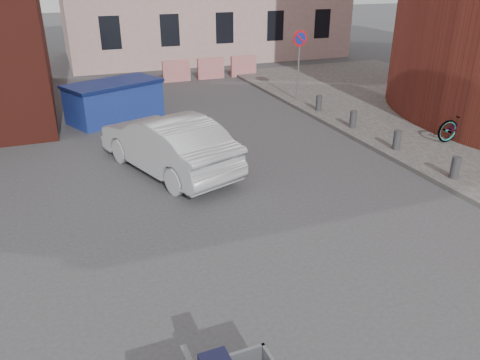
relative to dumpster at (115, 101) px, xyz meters
name	(u,v)px	position (x,y,z in m)	size (l,w,h in m)	color
ground	(247,256)	(1.03, -9.72, -0.67)	(120.00, 120.00, 0.00)	#38383A
no_parking_sign	(299,51)	(7.03, -0.23, 1.34)	(0.60, 0.09, 2.65)	gray
bollards	(397,140)	(7.03, -6.32, -0.27)	(0.22, 9.02, 0.55)	#3A3A3D
barriers	(211,68)	(5.23, 5.28, -0.17)	(4.70, 0.18, 1.00)	red
dumpster	(115,101)	(0.00, 0.00, 0.00)	(3.56, 2.79, 1.33)	#1F3696
silver_car	(167,143)	(0.65, -5.20, 0.08)	(1.58, 4.52, 1.49)	#B6BABF
bicycle	(466,123)	(9.46, -6.36, -0.03)	(0.70, 2.00, 1.05)	black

